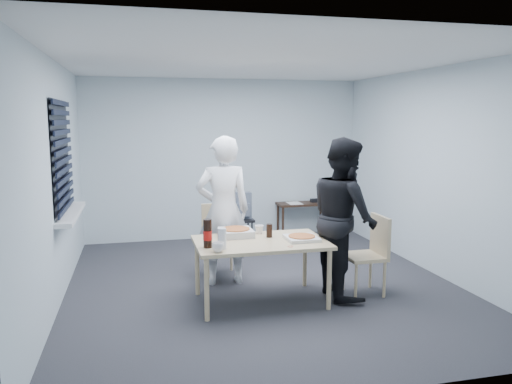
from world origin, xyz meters
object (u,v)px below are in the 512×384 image
object	(u,v)px
person_black	(344,217)
side_table	(302,207)
backpack	(242,206)
chair_far	(219,234)
stool	(242,226)
dining_table	(261,246)
chair_right	(371,249)
person_white	(223,211)
mug_a	(218,247)
soda_bottle	(208,234)
mug_b	(259,229)

from	to	relation	value
person_black	side_table	world-z (taller)	person_black
side_table	backpack	size ratio (longest dim) A/B	2.14
chair_far	stool	distance (m)	1.21
backpack	dining_table	bearing A→B (deg)	-110.71
side_table	stool	size ratio (longest dim) A/B	1.79
chair_far	chair_right	world-z (taller)	same
chair_far	person_white	bearing A→B (deg)	-91.82
chair_right	side_table	distance (m)	2.85
chair_far	chair_right	bearing A→B (deg)	-36.31
chair_far	mug_a	distance (m)	1.48
person_black	soda_bottle	distance (m)	1.55
dining_table	person_white	xyz separation A→B (m)	(-0.28, 0.72, 0.27)
person_black	mug_a	xyz separation A→B (m)	(-1.47, -0.36, -0.16)
backpack	person_white	bearing A→B (deg)	-124.02
mug_a	mug_b	bearing A→B (deg)	49.51
chair_far	side_table	xyz separation A→B (m)	(1.70, 1.71, -0.03)
person_black	mug_b	size ratio (longest dim) A/B	17.70
person_white	side_table	world-z (taller)	person_white
chair_right	person_white	distance (m)	1.76
stool	mug_b	distance (m)	1.89
chair_far	side_table	distance (m)	2.41
backpack	mug_b	size ratio (longest dim) A/B	3.97
side_table	soda_bottle	distance (m)	3.61
dining_table	soda_bottle	xyz separation A→B (m)	(-0.59, -0.15, 0.20)
chair_far	soda_bottle	bearing A→B (deg)	-104.50
mug_a	mug_b	distance (m)	0.90
stool	soda_bottle	distance (m)	2.52
person_black	mug_a	world-z (taller)	person_black
chair_far	mug_a	xyz separation A→B (m)	(-0.25, -1.45, 0.21)
chair_far	person_white	distance (m)	0.54
mug_a	backpack	bearing A→B (deg)	73.06
chair_right	backpack	bearing A→B (deg)	114.95
mug_a	soda_bottle	bearing A→B (deg)	111.18
backpack	chair_far	bearing A→B (deg)	-129.89
chair_right	person_black	xyz separation A→B (m)	(-0.32, 0.04, 0.37)
side_table	backpack	distance (m)	1.36
chair_right	person_black	distance (m)	0.50
backpack	mug_a	world-z (taller)	backpack
mug_a	soda_bottle	distance (m)	0.23
backpack	mug_a	xyz separation A→B (m)	(-0.77, -2.52, 0.06)
person_black	soda_bottle	size ratio (longest dim) A/B	6.11
mug_a	chair_far	bearing A→B (deg)	80.27
dining_table	soda_bottle	world-z (taller)	soda_bottle
backpack	soda_bottle	xyz separation A→B (m)	(-0.84, -2.32, 0.15)
dining_table	side_table	size ratio (longest dim) A/B	1.64
person_white	stool	distance (m)	1.65
person_white	soda_bottle	bearing A→B (deg)	70.16
person_white	person_black	size ratio (longest dim) A/B	1.00
dining_table	side_table	distance (m)	3.17
chair_far	mug_b	distance (m)	0.86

